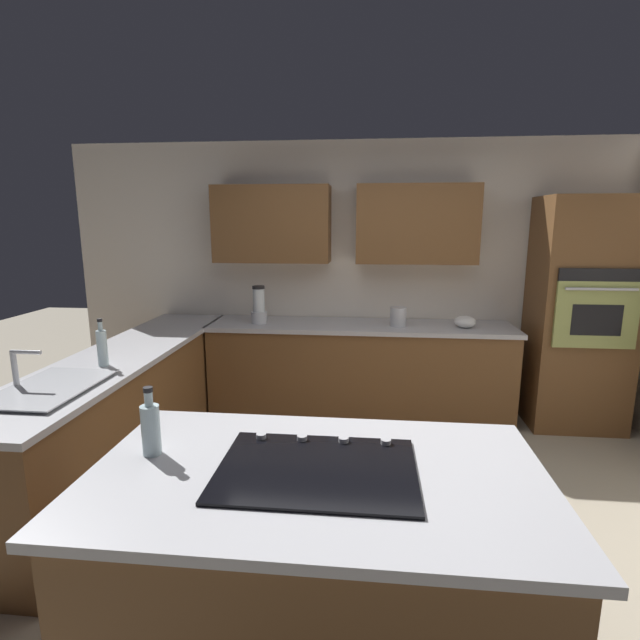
# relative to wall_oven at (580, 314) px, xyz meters

# --- Properties ---
(ground_plane) EXTENTS (14.00, 14.00, 0.00)m
(ground_plane) POSITION_rel_wall_oven_xyz_m (1.85, 1.72, -1.03)
(ground_plane) COLOR #9E937F
(wall_back) EXTENTS (6.00, 0.44, 2.60)m
(wall_back) POSITION_rel_wall_oven_xyz_m (1.92, -0.33, 0.40)
(wall_back) COLOR silver
(wall_back) RESTS_ON ground
(lower_cabinets_back) EXTENTS (2.80, 0.60, 0.86)m
(lower_cabinets_back) POSITION_rel_wall_oven_xyz_m (1.95, -0.00, -0.60)
(lower_cabinets_back) COLOR brown
(lower_cabinets_back) RESTS_ON ground
(countertop_back) EXTENTS (2.84, 0.64, 0.04)m
(countertop_back) POSITION_rel_wall_oven_xyz_m (1.95, -0.00, -0.15)
(countertop_back) COLOR #B2B2B7
(countertop_back) RESTS_ON lower_cabinets_back
(lower_cabinets_side) EXTENTS (0.60, 2.90, 0.86)m
(lower_cabinets_side) POSITION_rel_wall_oven_xyz_m (3.67, 1.17, -0.60)
(lower_cabinets_side) COLOR brown
(lower_cabinets_side) RESTS_ON ground
(countertop_side) EXTENTS (0.64, 2.94, 0.04)m
(countertop_side) POSITION_rel_wall_oven_xyz_m (3.67, 1.17, -0.15)
(countertop_side) COLOR #B2B2B7
(countertop_side) RESTS_ON lower_cabinets_side
(island_base) EXTENTS (1.68, 0.96, 0.86)m
(island_base) POSITION_rel_wall_oven_xyz_m (2.05, 2.73, -0.60)
(island_base) COLOR brown
(island_base) RESTS_ON ground
(island_top) EXTENTS (1.76, 1.04, 0.04)m
(island_top) POSITION_rel_wall_oven_xyz_m (2.05, 2.73, -0.15)
(island_top) COLOR #B2B2B7
(island_top) RESTS_ON island_base
(wall_oven) EXTENTS (0.80, 0.66, 2.06)m
(wall_oven) POSITION_rel_wall_oven_xyz_m (0.00, 0.00, 0.00)
(wall_oven) COLOR brown
(wall_oven) RESTS_ON ground
(sink_unit) EXTENTS (0.46, 0.70, 0.23)m
(sink_unit) POSITION_rel_wall_oven_xyz_m (3.68, 1.98, -0.11)
(sink_unit) COLOR #515456
(sink_unit) RESTS_ON countertop_side
(cooktop) EXTENTS (0.76, 0.56, 0.03)m
(cooktop) POSITION_rel_wall_oven_xyz_m (2.05, 2.72, -0.12)
(cooktop) COLOR black
(cooktop) RESTS_ON island_top
(blender) EXTENTS (0.15, 0.15, 0.35)m
(blender) POSITION_rel_wall_oven_xyz_m (2.90, 0.05, 0.02)
(blender) COLOR silver
(blender) RESTS_ON countertop_back
(mixing_bowl) EXTENTS (0.19, 0.19, 0.11)m
(mixing_bowl) POSITION_rel_wall_oven_xyz_m (1.00, 0.05, -0.08)
(mixing_bowl) COLOR white
(mixing_bowl) RESTS_ON countertop_back
(kettle) EXTENTS (0.15, 0.15, 0.18)m
(kettle) POSITION_rel_wall_oven_xyz_m (1.60, 0.05, -0.04)
(kettle) COLOR #B7BABF
(kettle) RESTS_ON countertop_back
(dish_soap_bottle) EXTENTS (0.07, 0.07, 0.32)m
(dish_soap_bottle) POSITION_rel_wall_oven_xyz_m (3.62, 1.50, -0.00)
(dish_soap_bottle) COLOR silver
(dish_soap_bottle) RESTS_ON countertop_side
(oil_bottle) EXTENTS (0.08, 0.08, 0.29)m
(oil_bottle) POSITION_rel_wall_oven_xyz_m (2.75, 2.66, -0.02)
(oil_bottle) COLOR silver
(oil_bottle) RESTS_ON island_top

